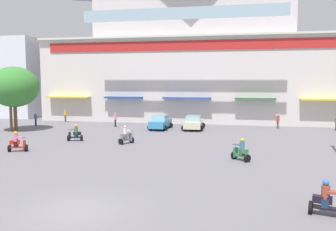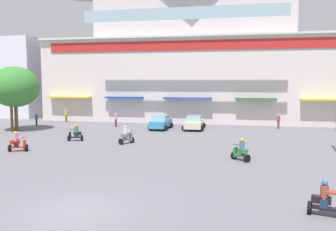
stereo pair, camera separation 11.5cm
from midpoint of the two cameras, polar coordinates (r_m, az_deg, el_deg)
name	(u,v)px [view 2 (the right image)]	position (r m, az deg, el deg)	size (l,w,h in m)	color
ground_plane	(154,150)	(27.45, -2.16, -5.55)	(128.00, 128.00, 0.00)	slate
colonial_building	(195,56)	(49.67, 4.35, 9.43)	(39.24, 16.50, 19.79)	silver
flank_building_left	(21,78)	(59.52, -22.39, 5.56)	(9.13, 10.37, 11.44)	silver
plaza_tree_0	(10,84)	(40.52, -23.76, 4.55)	(3.56, 3.80, 6.51)	brown
plaza_tree_2	(15,87)	(40.95, -23.14, 4.21)	(4.94, 5.35, 6.78)	brown
parked_car_0	(161,122)	(39.09, -1.06, -1.07)	(2.33, 4.03, 1.55)	#3687BE
parked_car_1	(194,123)	(39.01, 4.26, -1.12)	(2.50, 4.44, 1.50)	beige
scooter_rider_0	(76,134)	(32.57, -14.44, -2.87)	(1.38, 0.80, 1.49)	black
scooter_rider_2	(241,151)	(24.26, 11.68, -5.62)	(1.33, 1.32, 1.54)	black
scooter_rider_4	(126,136)	(30.30, -6.57, -3.28)	(1.14, 1.41, 1.55)	black
scooter_rider_5	(327,202)	(15.63, 24.19, -12.44)	(1.52, 0.88, 1.46)	black
scooter_rider_7	(18,143)	(29.10, -22.75, -4.07)	(1.44, 0.93, 1.54)	black
pedestrian_0	(66,115)	(47.85, -15.88, 0.10)	(0.46, 0.46, 1.61)	#4C5137
pedestrian_1	(36,118)	(44.86, -20.18, -0.44)	(0.50, 0.50, 1.53)	#2C2E41
pedestrian_2	(278,120)	(41.38, 17.28, -0.74)	(0.41, 0.41, 1.64)	#4E443C
pedestrian_3	(116,119)	(41.46, -8.24, -0.49)	(0.36, 0.36, 1.64)	black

